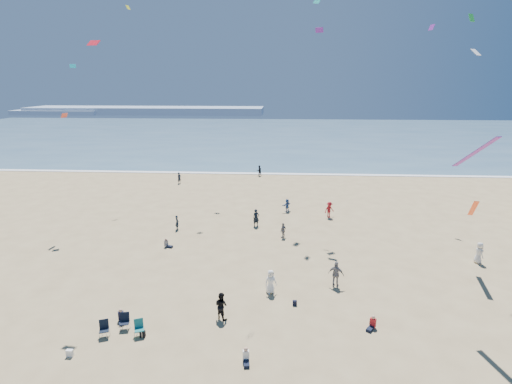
{
  "coord_description": "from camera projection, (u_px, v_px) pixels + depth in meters",
  "views": [
    {
      "loc": [
        3.63,
        -18.05,
        14.28
      ],
      "look_at": [
        2.0,
        8.0,
        7.11
      ],
      "focal_mm": 28.0,
      "sensor_mm": 36.0,
      "label": 1
    }
  ],
  "objects": [
    {
      "name": "headland_near",
      "position": [
        59.0,
        112.0,
        185.91
      ],
      "size": [
        40.0,
        14.0,
        2.0
      ],
      "primitive_type": "cube",
      "color": "#7A8EA8",
      "rests_on": "ground"
    },
    {
      "name": "headland_far",
      "position": [
        146.0,
        110.0,
        188.16
      ],
      "size": [
        110.0,
        20.0,
        3.2
      ],
      "primitive_type": "cube",
      "color": "#7A8EA8",
      "rests_on": "ground"
    },
    {
      "name": "white_tote",
      "position": [
        70.0,
        353.0,
        21.5
      ],
      "size": [
        0.35,
        0.2,
        0.4
      ],
      "primitive_type": "cube",
      "color": "white",
      "rests_on": "ground"
    },
    {
      "name": "navy_bag",
      "position": [
        295.0,
        303.0,
        26.46
      ],
      "size": [
        0.28,
        0.18,
        0.34
      ],
      "primitive_type": "cube",
      "color": "black",
      "rests_on": "ground"
    },
    {
      "name": "surf_line",
      "position": [
        258.0,
        174.0,
        64.67
      ],
      "size": [
        220.0,
        1.2,
        0.08
      ],
      "primitive_type": "cube",
      "color": "white",
      "rests_on": "ground"
    },
    {
      "name": "ground",
      "position": [
        210.0,
        359.0,
        21.37
      ],
      "size": [
        220.0,
        220.0,
        0.0
      ],
      "primitive_type": "plane",
      "color": "tan",
      "rests_on": "ground"
    },
    {
      "name": "chair_cluster",
      "position": [
        123.0,
        327.0,
        23.32
      ],
      "size": [
        2.78,
        1.55,
        1.0
      ],
      "color": "black",
      "rests_on": "ground"
    },
    {
      "name": "standing_flyers",
      "position": [
        302.0,
        233.0,
        36.85
      ],
      "size": [
        31.71,
        48.09,
        1.91
      ],
      "color": "gray",
      "rests_on": "ground"
    },
    {
      "name": "kites_aloft",
      "position": [
        359.0,
        72.0,
        28.89
      ],
      "size": [
        39.64,
        40.67,
        31.12
      ],
      "color": "red",
      "rests_on": "ground"
    },
    {
      "name": "black_backpack",
      "position": [
        143.0,
        334.0,
        23.14
      ],
      "size": [
        0.3,
        0.22,
        0.38
      ],
      "primitive_type": "cube",
      "color": "black",
      "rests_on": "ground"
    },
    {
      "name": "ocean",
      "position": [
        268.0,
        135.0,
        112.79
      ],
      "size": [
        220.0,
        100.0,
        0.06
      ],
      "primitive_type": "cube",
      "color": "#476B84",
      "rests_on": "ground"
    },
    {
      "name": "seated_group",
      "position": [
        231.0,
        324.0,
        23.72
      ],
      "size": [
        16.81,
        23.72,
        0.84
      ],
      "color": "white",
      "rests_on": "ground"
    }
  ]
}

